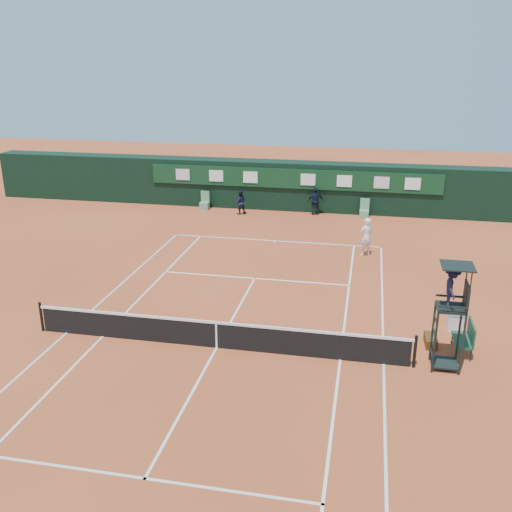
{
  "coord_description": "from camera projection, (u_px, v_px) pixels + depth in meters",
  "views": [
    {
      "loc": [
        4.64,
        -16.41,
        9.27
      ],
      "look_at": [
        0.14,
        6.0,
        1.2
      ],
      "focal_mm": 40.0,
      "sensor_mm": 36.0,
      "label": 1
    }
  ],
  "objects": [
    {
      "name": "tennis_net",
      "position": [
        216.0,
        334.0,
        18.95
      ],
      "size": [
        12.9,
        0.1,
        1.1
      ],
      "color": "black",
      "rests_on": "ground"
    },
    {
      "name": "umpire_chair",
      "position": [
        452.0,
        295.0,
        17.12
      ],
      "size": [
        0.96,
        0.95,
        3.42
      ],
      "color": "black",
      "rests_on": "ground"
    },
    {
      "name": "ball_kid_left",
      "position": [
        240.0,
        202.0,
        34.96
      ],
      "size": [
        0.88,
        0.78,
        1.49
      ],
      "primitive_type": "imported",
      "rotation": [
        0.0,
        0.0,
        3.51
      ],
      "color": "black",
      "rests_on": "ground"
    },
    {
      "name": "player_bench",
      "position": [
        466.0,
        337.0,
        18.6
      ],
      "size": [
        0.56,
        1.2,
        1.1
      ],
      "color": "#1A412C",
      "rests_on": "ground"
    },
    {
      "name": "player",
      "position": [
        366.0,
        237.0,
        27.68
      ],
      "size": [
        0.82,
        0.78,
        1.89
      ],
      "primitive_type": "imported",
      "rotation": [
        0.0,
        0.0,
        3.79
      ],
      "color": "white",
      "rests_on": "ground"
    },
    {
      "name": "ball_kid_right",
      "position": [
        316.0,
        201.0,
        34.76
      ],
      "size": [
        1.08,
        0.7,
        1.71
      ],
      "primitive_type": "imported",
      "rotation": [
        0.0,
        0.0,
        3.44
      ],
      "color": "black",
      "rests_on": "ground"
    },
    {
      "name": "back_wall",
      "position": [
        293.0,
        185.0,
        35.94
      ],
      "size": [
        40.0,
        1.65,
        3.0
      ],
      "color": "black",
      "rests_on": "ground"
    },
    {
      "name": "cooler",
      "position": [
        456.0,
        321.0,
        20.31
      ],
      "size": [
        0.57,
        0.57,
        0.65
      ],
      "color": "silver",
      "rests_on": "ground"
    },
    {
      "name": "court_lines",
      "position": [
        217.0,
        348.0,
        19.12
      ],
      "size": [
        11.05,
        23.85,
        0.01
      ],
      "color": "white",
      "rests_on": "ground"
    },
    {
      "name": "tennis_bag",
      "position": [
        431.0,
        341.0,
        19.25
      ],
      "size": [
        0.41,
        0.87,
        0.32
      ],
      "primitive_type": "cube",
      "rotation": [
        0.0,
        0.0,
        0.04
      ],
      "color": "black",
      "rests_on": "ground"
    },
    {
      "name": "linesman_chair_right",
      "position": [
        364.0,
        212.0,
        34.34
      ],
      "size": [
        0.55,
        0.5,
        1.15
      ],
      "color": "#64996C",
      "rests_on": "ground"
    },
    {
      "name": "linesman_chair_left",
      "position": [
        205.0,
        204.0,
        36.2
      ],
      "size": [
        0.55,
        0.5,
        1.15
      ],
      "color": "#639771",
      "rests_on": "ground"
    },
    {
      "name": "ground",
      "position": [
        217.0,
        348.0,
        19.12
      ],
      "size": [
        90.0,
        90.0,
        0.0
      ],
      "primitive_type": "plane",
      "color": "#B9512B",
      "rests_on": "ground"
    },
    {
      "name": "tennis_ball",
      "position": [
        316.0,
        277.0,
        25.14
      ],
      "size": [
        0.06,
        0.06,
        0.06
      ],
      "primitive_type": "sphere",
      "color": "yellow",
      "rests_on": "ground"
    }
  ]
}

